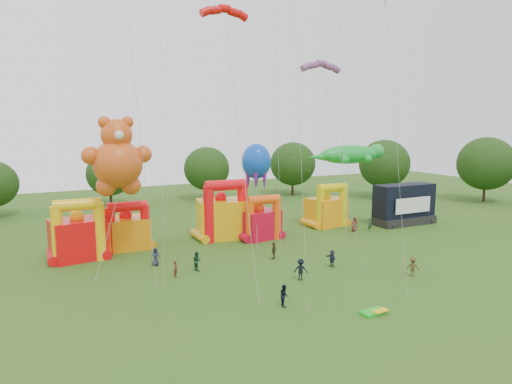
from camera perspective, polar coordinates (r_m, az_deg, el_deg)
name	(u,v)px	position (r m, az deg, el deg)	size (l,w,h in m)	color
ground	(396,340)	(31.97, 17.14, -17.22)	(160.00, 160.00, 0.00)	#2E5A19
tree_ring	(379,245)	(29.47, 15.11, -6.37)	(126.26, 128.39, 12.07)	#352314
bouncy_castle_0	(78,236)	(49.85, -21.35, -5.12)	(5.63, 4.80, 6.42)	red
bouncy_castle_1	(126,230)	(52.32, -15.88, -4.62)	(4.77, 3.84, 5.49)	orange
bouncy_castle_2	(222,216)	(55.06, -4.30, -2.98)	(6.23, 5.35, 7.25)	#E2A20B
bouncy_castle_3	(259,222)	(54.83, 0.44, -3.72)	(5.17, 4.47, 5.41)	red
bouncy_castle_4	(327,209)	(62.37, 8.84, -2.15)	(5.48, 4.74, 5.92)	#FF980D
stage_trailer	(404,205)	(65.95, 18.04, -1.51)	(8.83, 3.43, 5.56)	black
teddy_bear_kite	(113,190)	(45.72, -17.39, 0.19)	(6.72, 7.38, 14.54)	#D24E17
gecko_kite	(349,173)	(61.65, 11.53, 2.31)	(12.25, 5.12, 11.05)	green
octopus_kite	(257,201)	(54.64, 0.08, -1.18)	(5.94, 10.26, 11.36)	blue
parafoil_kites	(205,124)	(39.30, -6.37, 8.41)	(25.00, 12.55, 31.33)	red
diamond_kites	(295,114)	(41.60, 4.93, 9.67)	(20.20, 17.26, 34.67)	red
folded_kite_bundle	(374,312)	(35.36, 14.53, -14.29)	(2.09, 1.25, 0.31)	green
spectator_0	(155,257)	(45.82, -12.47, -7.90)	(0.88, 0.57, 1.80)	#212237
spectator_1	(176,269)	(42.19, -10.01, -9.44)	(0.56, 0.37, 1.54)	#572418
spectator_2	(197,261)	(43.74, -7.41, -8.55)	(0.88, 0.68, 1.80)	#163723
spectator_3	(301,270)	(40.97, 5.60, -9.62)	(1.24, 0.71, 1.92)	black
spectator_4	(274,251)	(46.88, 2.23, -7.34)	(1.04, 0.43, 1.77)	#43331B
spectator_5	(332,258)	(45.06, 9.45, -8.18)	(1.54, 0.49, 1.66)	#26293F
spectator_6	(354,224)	(59.90, 12.21, -3.97)	(0.92, 0.60, 1.88)	#582019
spectator_7	(370,225)	(60.80, 14.04, -3.98)	(0.59, 0.39, 1.61)	#193E23
spectator_8	(284,295)	(35.43, 3.55, -12.76)	(0.81, 0.63, 1.67)	black
spectator_9	(413,267)	(44.19, 18.98, -8.82)	(1.12, 0.64, 1.73)	#42361A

